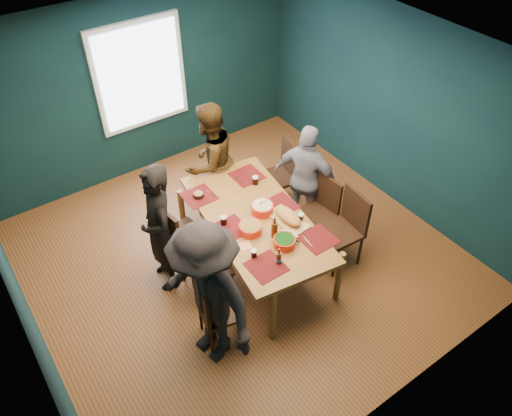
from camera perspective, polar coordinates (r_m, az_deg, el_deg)
The scene contains 26 objects.
room at distance 5.81m, azimuth -3.61°, elevation 5.28°, with size 5.01×5.01×2.71m.
dining_table at distance 5.93m, azimuth -0.05°, elevation -1.57°, with size 1.39×2.31×0.83m.
chair_left_far at distance 6.07m, azimuth -9.07°, elevation -2.89°, with size 0.53×0.53×1.04m.
chair_left_mid at distance 5.74m, azimuth -6.15°, elevation -6.19°, with size 0.54×0.54×0.99m.
chair_left_near at distance 5.36m, azimuth -5.04°, elevation -11.34°, with size 0.50×0.50×0.93m.
chair_right_far at distance 6.96m, azimuth 3.13°, elevation 4.33°, with size 0.53×0.53×1.02m.
chair_right_mid at distance 6.47m, azimuth 7.43°, elevation 0.25°, with size 0.48×0.48×0.97m.
chair_right_near at distance 6.22m, azimuth 10.35°, elevation -1.73°, with size 0.50×0.50×1.04m.
person_far_left at distance 5.79m, azimuth -10.95°, elevation -2.42°, with size 0.62×0.41×1.71m, color black.
person_back at distance 6.71m, azimuth -5.29°, elevation 5.29°, with size 0.82×0.64×1.70m, color black.
person_right at distance 6.52m, azimuth 5.79°, elevation 3.30°, with size 0.92×0.38×1.57m, color white.
person_near_left at distance 4.99m, azimuth -5.64°, elevation -10.07°, with size 1.18×0.68×1.83m, color black.
bowl_salad at distance 5.66m, azimuth -0.65°, elevation -2.32°, with size 0.26×0.26×0.11m.
bowl_dumpling at distance 5.91m, azimuth 0.72°, elevation 0.01°, with size 0.27×0.27×0.25m.
bowl_herbs at distance 5.51m, azimuth 3.26°, elevation -3.85°, with size 0.25×0.25×0.11m.
cutting_board at distance 5.79m, azimuth 3.68°, elevation -1.02°, with size 0.33×0.64×0.14m.
small_bowl at distance 6.17m, azimuth -6.59°, elevation 1.52°, with size 0.14×0.14×0.06m.
beer_bottle_a at distance 5.31m, azimuth 2.64°, elevation -5.74°, with size 0.06×0.06×0.21m.
beer_bottle_b at distance 5.57m, azimuth 2.12°, elevation -2.43°, with size 0.07×0.07×0.29m.
cola_glass_a at distance 5.39m, azimuth -0.24°, elevation -5.20°, with size 0.07×0.07×0.09m.
cola_glass_b at distance 5.82m, azimuth 5.13°, elevation -1.02°, with size 0.07×0.07×0.10m.
cola_glass_c at distance 6.31m, azimuth -0.07°, elevation 3.23°, with size 0.08×0.08×0.11m.
cola_glass_d at distance 5.76m, azimuth -3.73°, elevation -1.39°, with size 0.08×0.08×0.11m.
napkin_a at distance 6.04m, azimuth 2.25°, elevation 0.36°, with size 0.15×0.15×0.00m, color #FF816B.
napkin_b at distance 5.54m, azimuth -1.19°, elevation -4.36°, with size 0.13×0.13×0.00m, color #FF816B.
napkin_c at distance 5.63m, azimuth 6.83°, elevation -3.74°, with size 0.13×0.13×0.00m, color #FF816B.
Camera 1 is at (-2.39, -3.76, 4.82)m, focal length 35.00 mm.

